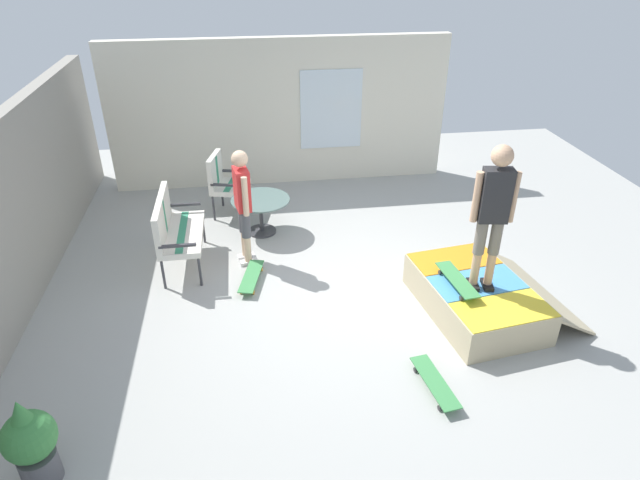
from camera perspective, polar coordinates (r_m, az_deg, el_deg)
The scene contains 12 objects.
ground_plane at distance 7.19m, azimuth 2.64°, elevation -5.78°, with size 12.00×12.00×0.10m, color #A8A8A3.
house_facade at distance 9.98m, azimuth -4.11°, elevation 13.14°, with size 0.23×6.00×2.59m.
skate_ramp at distance 6.97m, azimuth 16.12°, elevation -5.69°, with size 1.92×1.91×0.43m.
patio_bench at distance 7.68m, azimuth -15.16°, elevation 1.44°, with size 1.25×0.55×1.02m.
patio_chair_near_house at distance 9.01m, azimuth -10.12°, elevation 6.30°, with size 0.73×0.68×1.02m.
patio_table at distance 8.41m, azimuth -6.22°, elevation 3.27°, with size 0.90×0.90×0.57m.
person_watching at distance 7.42m, azimuth -8.10°, elevation 4.20°, with size 0.47×0.29×1.66m.
person_skater at distance 6.26m, azimuth 17.70°, elevation 3.20°, with size 0.28×0.47×1.76m.
skateboard_by_bench at distance 7.36m, azimuth -7.20°, elevation -3.82°, with size 0.82×0.39×0.10m.
skateboard_spare at distance 5.88m, azimuth 11.94°, elevation -14.39°, with size 0.82×0.31×0.10m.
skateboard_on_ramp at distance 6.66m, azimuth 14.17°, elevation -4.07°, with size 0.82×0.28×0.10m.
potted_plant at distance 5.32m, azimuth -28.05°, elevation -18.13°, with size 0.44×0.44×0.92m.
Camera 1 is at (-5.75, 1.17, 4.11)m, focal length 30.54 mm.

